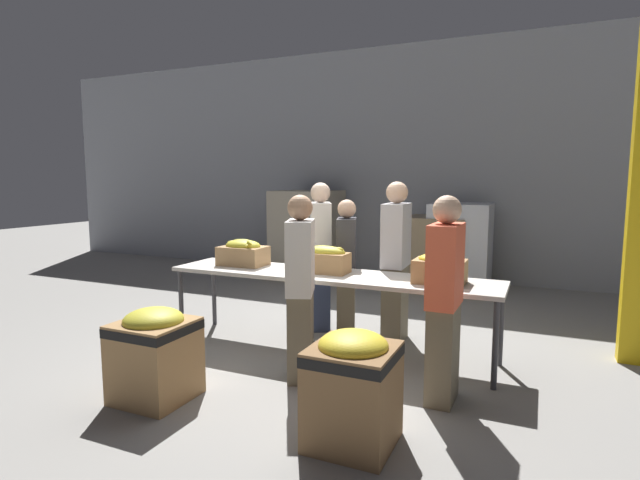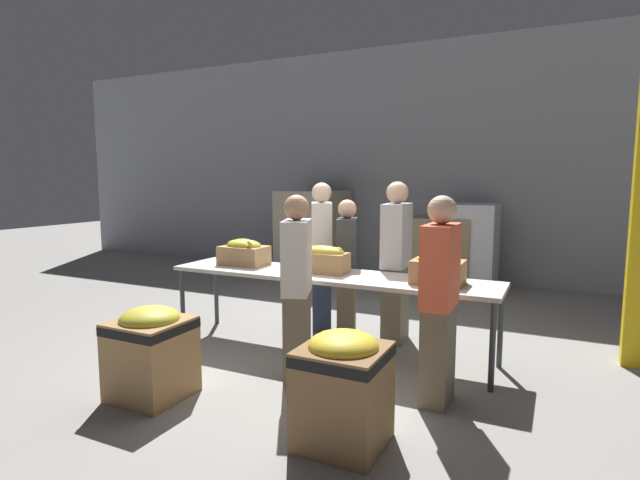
{
  "view_description": "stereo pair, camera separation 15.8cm",
  "coord_description": "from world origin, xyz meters",
  "views": [
    {
      "loc": [
        1.92,
        -4.49,
        1.74
      ],
      "look_at": [
        -0.22,
        0.27,
        1.09
      ],
      "focal_mm": 28.0,
      "sensor_mm": 36.0,
      "label": 1
    },
    {
      "loc": [
        2.06,
        -4.42,
        1.74
      ],
      "look_at": [
        -0.22,
        0.27,
        1.09
      ],
      "focal_mm": 28.0,
      "sensor_mm": 36.0,
      "label": 2
    }
  ],
  "objects": [
    {
      "name": "wall_back",
      "position": [
        0.0,
        4.12,
        2.0
      ],
      "size": [
        16.0,
        0.08,
        4.0
      ],
      "color": "#9399A3",
      "rests_on": "ground_plane"
    },
    {
      "name": "volunteer_1",
      "position": [
        0.51,
        0.61,
        0.85
      ],
      "size": [
        0.25,
        0.47,
        1.7
      ],
      "rotation": [
        0.0,
        0.0,
        -1.53
      ],
      "color": "#6B604C",
      "rests_on": "ground_plane"
    },
    {
      "name": "volunteer_0",
      "position": [
        1.26,
        -0.69,
        0.8
      ],
      "size": [
        0.22,
        0.43,
        1.61
      ],
      "rotation": [
        0.0,
        0.0,
        1.56
      ],
      "color": "#6B604C",
      "rests_on": "ground_plane"
    },
    {
      "name": "donation_bin_1",
      "position": [
        0.84,
        -1.57,
        0.41
      ],
      "size": [
        0.54,
        0.54,
        0.76
      ],
      "color": "olive",
      "rests_on": "ground_plane"
    },
    {
      "name": "banana_box_0",
      "position": [
        -1.05,
        0.07,
        0.93
      ],
      "size": [
        0.5,
        0.34,
        0.29
      ],
      "color": "tan",
      "rests_on": "sorting_table"
    },
    {
      "name": "volunteer_3",
      "position": [
        0.05,
        -0.74,
        0.8
      ],
      "size": [
        0.35,
        0.48,
        1.6
      ],
      "rotation": [
        0.0,
        0.0,
        1.93
      ],
      "color": "#6B604C",
      "rests_on": "ground_plane"
    },
    {
      "name": "donation_bin_0",
      "position": [
        -0.81,
        -1.57,
        0.39
      ],
      "size": [
        0.55,
        0.55,
        0.73
      ],
      "color": "#A37A4C",
      "rests_on": "ground_plane"
    },
    {
      "name": "pallet_stack_1",
      "position": [
        0.42,
        3.33,
        0.56
      ],
      "size": [
        1.03,
        1.03,
        1.14
      ],
      "color": "olive",
      "rests_on": "ground_plane"
    },
    {
      "name": "pallet_stack_2",
      "position": [
        -1.86,
        3.39,
        0.75
      ],
      "size": [
        1.13,
        1.13,
        1.52
      ],
      "color": "olive",
      "rests_on": "ground_plane"
    },
    {
      "name": "ground_plane",
      "position": [
        0.0,
        0.0,
        0.0
      ],
      "size": [
        30.0,
        30.0,
        0.0
      ],
      "primitive_type": "plane",
      "color": "gray"
    },
    {
      "name": "volunteer_4",
      "position": [
        -0.4,
        0.68,
        0.84
      ],
      "size": [
        0.4,
        0.51,
        1.69
      ],
      "rotation": [
        0.0,
        0.0,
        -1.11
      ],
      "color": "#2D3856",
      "rests_on": "ground_plane"
    },
    {
      "name": "banana_box_2",
      "position": [
        1.09,
        0.0,
        0.93
      ],
      "size": [
        0.45,
        0.34,
        0.27
      ],
      "color": "#A37A4C",
      "rests_on": "sorting_table"
    },
    {
      "name": "banana_box_1",
      "position": [
        -0.06,
        0.03,
        0.93
      ],
      "size": [
        0.48,
        0.31,
        0.27
      ],
      "color": "#A37A4C",
      "rests_on": "sorting_table"
    },
    {
      "name": "volunteer_2",
      "position": [
        -0.02,
        0.54,
        0.75
      ],
      "size": [
        0.32,
        0.45,
        1.51
      ],
      "rotation": [
        0.0,
        0.0,
        -1.25
      ],
      "color": "#6B604C",
      "rests_on": "ground_plane"
    },
    {
      "name": "pallet_stack_0",
      "position": [
        0.77,
        3.34,
        0.67
      ],
      "size": [
        0.96,
        0.96,
        1.36
      ],
      "color": "olive",
      "rests_on": "ground_plane"
    },
    {
      "name": "sorting_table",
      "position": [
        0.0,
        0.0,
        0.75
      ],
      "size": [
        3.34,
        0.71,
        0.8
      ],
      "color": "beige",
      "rests_on": "ground_plane"
    }
  ]
}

